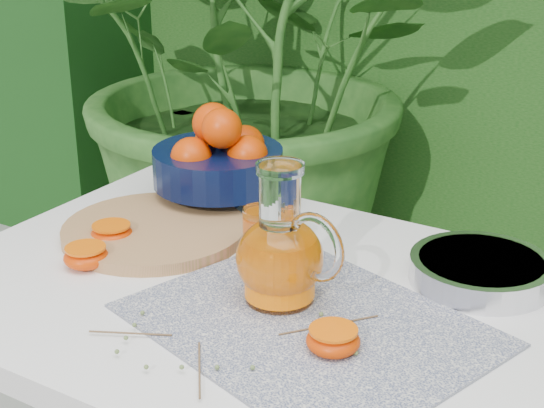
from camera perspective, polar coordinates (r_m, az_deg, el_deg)
The scene contains 10 objects.
potted_plant_left at distance 2.54m, azimuth -0.32°, elevation 10.22°, with size 1.63×1.63×1.63m, color #24571D.
white_table at distance 1.28m, azimuth -0.48°, elevation -9.10°, with size 1.00×0.70×0.75m.
placemat at distance 1.15m, azimuth 2.50°, elevation -8.25°, with size 0.46×0.36×0.00m, color #0B1741.
cutting_board at distance 1.42m, azimuth -8.04°, elevation -1.83°, with size 0.31×0.31×0.02m, color #AD744E.
fruit_bowl at distance 1.53m, azimuth -3.61°, elevation 3.14°, with size 0.31×0.31×0.19m.
juice_pitcher at distance 1.17m, azimuth 0.63°, elevation -3.49°, with size 0.19×0.15×0.21m.
juice_tumbler at distance 1.30m, azimuth -0.72°, elevation -2.20°, with size 0.08×0.08×0.09m.
saute_pan at distance 1.29m, azimuth 14.22°, elevation -4.40°, with size 0.37×0.21×0.04m.
orange_halves at distance 1.26m, azimuth -7.27°, elevation -4.63°, with size 0.55×0.18×0.03m.
thyme_sprigs at distance 1.10m, azimuth -3.22°, elevation -9.30°, with size 0.33×0.29×0.01m.
Camera 1 is at (0.49, -0.90, 1.33)m, focal length 55.00 mm.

